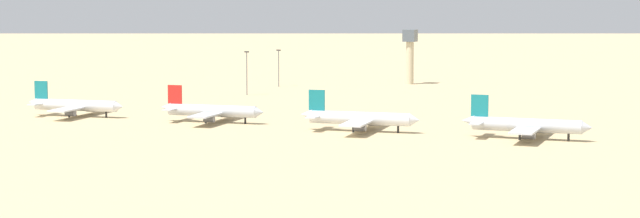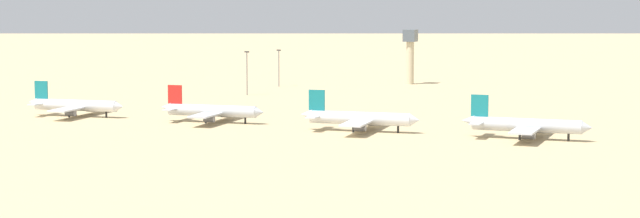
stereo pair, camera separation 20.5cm
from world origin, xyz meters
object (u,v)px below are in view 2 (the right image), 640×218
parked_jet_teal_0 (75,105)px  parked_jet_teal_2 (359,118)px  control_tower (410,51)px  parked_jet_teal_3 (525,125)px  parked_jet_red_1 (211,111)px  light_pole_mid (279,65)px  light_pole_west (247,70)px

parked_jet_teal_0 → parked_jet_teal_2: 94.86m
control_tower → parked_jet_teal_3: bearing=-62.2°
parked_jet_red_1 → parked_jet_teal_3: parked_jet_teal_3 is taller
parked_jet_teal_2 → light_pole_mid: size_ratio=2.28×
parked_jet_teal_0 → parked_jet_red_1: parked_jet_red_1 is taller
parked_jet_teal_3 → light_pole_mid: bearing=134.6°
parked_jet_teal_3 → light_pole_west: (-122.94, 83.41, 5.74)m
parked_jet_red_1 → light_pole_west: bearing=104.1°
parked_jet_teal_2 → parked_jet_teal_3: bearing=-3.4°
parked_jet_red_1 → light_pole_mid: size_ratio=2.19×
parked_jet_teal_0 → light_pole_west: size_ratio=2.00×
parked_jet_teal_3 → light_pole_mid: (-126.89, 121.14, 5.03)m
parked_jet_teal_2 → control_tower: bearing=96.9°
parked_jet_teal_2 → control_tower: 158.84m
parked_jet_red_1 → parked_jet_teal_3: 94.51m
parked_jet_teal_0 → parked_jet_teal_3: (141.35, 1.29, 0.18)m
parked_jet_red_1 → control_tower: size_ratio=1.45×
parked_jet_teal_2 → light_pole_west: size_ratio=2.09×
parked_jet_teal_3 → light_pole_mid: 175.51m
parked_jet_teal_2 → light_pole_mid: light_pole_mid is taller
parked_jet_red_1 → light_pole_west: size_ratio=2.01×
parked_jet_teal_0 → light_pole_mid: bearing=77.5°
control_tower → light_pole_mid: 56.25m
control_tower → light_pole_west: control_tower is taller
parked_jet_teal_2 → control_tower: control_tower is taller
parked_jet_red_1 → parked_jet_teal_2: parked_jet_teal_2 is taller
parked_jet_teal_3 → control_tower: size_ratio=1.52×
parked_jet_teal_0 → light_pole_west: light_pole_west is taller
parked_jet_teal_2 → light_pole_mid: bearing=117.6°
parked_jet_teal_0 → parked_jet_teal_2: bearing=-6.0°
control_tower → light_pole_west: 81.45m
parked_jet_teal_2 → light_pole_west: (-76.44, 85.21, 5.76)m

